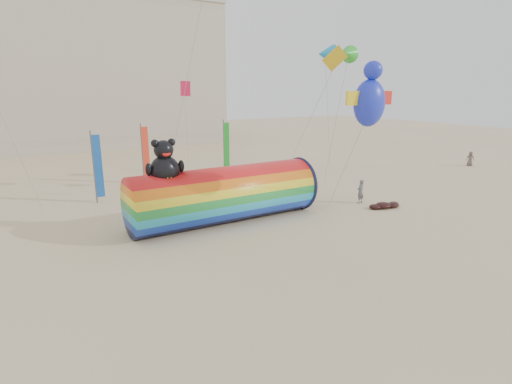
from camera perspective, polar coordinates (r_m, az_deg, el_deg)
ground at (r=21.58m, az=0.97°, el=-7.21°), size 160.00×160.00×0.00m
windsock_assembly at (r=24.52m, az=-4.46°, el=-0.14°), size 11.80×3.60×5.44m
kite_handler at (r=29.63m, az=14.70°, el=0.08°), size 0.68×0.50×1.71m
fabric_bundle at (r=29.10m, az=17.92°, el=-1.81°), size 2.62×1.35×0.41m
festival_banners at (r=34.91m, az=-13.22°, el=5.28°), size 13.38×4.75×5.20m
flying_kites at (r=25.58m, az=2.24°, el=22.51°), size 25.22×16.27×8.75m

